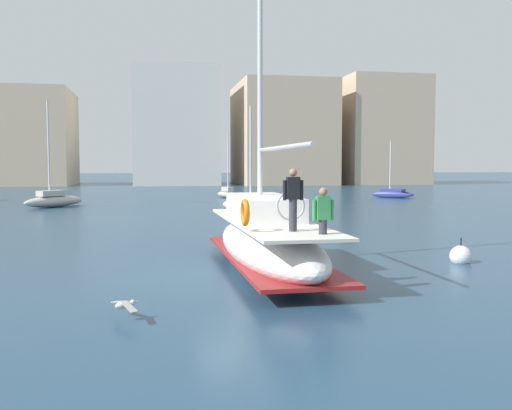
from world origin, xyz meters
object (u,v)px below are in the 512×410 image
at_px(main_sailboat, 267,239).
at_px(mooring_buoy, 461,256).
at_px(moored_sloop_far, 247,204).
at_px(moored_cutter_left, 54,200).
at_px(seagull, 125,305).
at_px(moored_ketch_distant, 393,193).
at_px(moored_sloop_near, 227,193).

distance_m(main_sailboat, mooring_buoy, 6.36).
relative_size(moored_sloop_far, moored_cutter_left, 0.88).
bearing_deg(seagull, moored_cutter_left, 101.38).
distance_m(moored_sloop_far, seagull, 25.87).
bearing_deg(main_sailboat, mooring_buoy, -0.74).
relative_size(main_sailboat, moored_ketch_distant, 2.44).
relative_size(moored_sloop_near, seagull, 5.88).
xyz_separation_m(main_sailboat, mooring_buoy, (6.32, -0.08, -0.70)).
relative_size(moored_sloop_near, mooring_buoy, 6.36).
xyz_separation_m(moored_sloop_far, moored_ketch_distant, (16.52, 14.55, -0.08)).
relative_size(moored_ketch_distant, seagull, 5.25).
bearing_deg(mooring_buoy, moored_sloop_far, 100.24).
bearing_deg(main_sailboat, moored_cutter_left, 111.04).
bearing_deg(moored_ketch_distant, moored_sloop_far, -138.62).
relative_size(moored_cutter_left, mooring_buoy, 8.22).
distance_m(moored_sloop_far, mooring_buoy, 20.27).
xyz_separation_m(moored_cutter_left, mooring_buoy, (16.85, -27.46, -0.36)).
bearing_deg(moored_ketch_distant, seagull, -120.43).
xyz_separation_m(moored_cutter_left, seagull, (6.54, -32.50, -0.24)).
xyz_separation_m(moored_sloop_far, moored_cutter_left, (-13.25, 7.52, 0.01)).
height_order(main_sailboat, seagull, main_sailboat).
relative_size(main_sailboat, moored_cutter_left, 1.68).
distance_m(main_sailboat, moored_cutter_left, 29.34).
bearing_deg(moored_ketch_distant, main_sailboat, -119.20).
height_order(moored_sloop_near, seagull, moored_sloop_near).
bearing_deg(main_sailboat, moored_sloop_near, 84.42).
bearing_deg(mooring_buoy, main_sailboat, 179.26).
height_order(moored_sloop_far, moored_ketch_distant, moored_sloop_far).
distance_m(moored_cutter_left, seagull, 33.16).
distance_m(seagull, mooring_buoy, 11.48).
bearing_deg(mooring_buoy, moored_cutter_left, 121.54).
bearing_deg(moored_ketch_distant, moored_sloop_near, 171.67).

